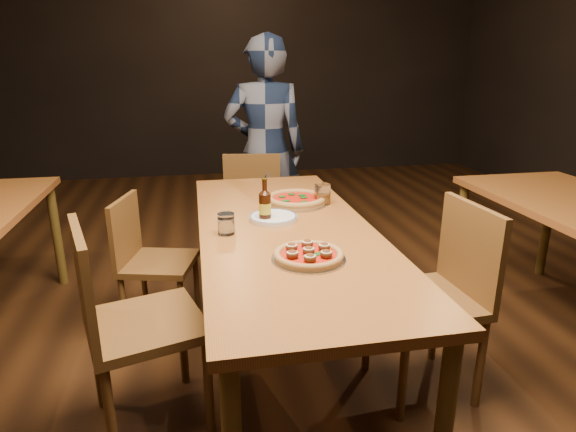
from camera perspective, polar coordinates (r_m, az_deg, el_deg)
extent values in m
plane|color=black|center=(2.60, -0.22, -17.14)|extent=(9.00, 9.00, 0.00)
plane|color=black|center=(6.60, -7.95, 17.86)|extent=(7.00, 0.00, 7.00)
cube|color=brown|center=(2.26, -0.24, -1.79)|extent=(0.80, 2.00, 0.04)
cylinder|color=brown|center=(3.23, -9.31, -2.88)|extent=(0.06, 0.06, 0.71)
cylinder|color=brown|center=(1.78, 17.94, -22.93)|extent=(0.06, 0.06, 0.71)
cylinder|color=brown|center=(3.32, 2.50, -2.12)|extent=(0.06, 0.06, 0.71)
cylinder|color=brown|center=(3.65, -25.72, -2.07)|extent=(0.06, 0.06, 0.71)
cylinder|color=brown|center=(3.52, 19.69, -2.01)|extent=(0.06, 0.06, 0.71)
cylinder|color=brown|center=(3.90, 28.34, -1.22)|extent=(0.06, 0.06, 0.71)
cylinder|color=#B7B7BF|center=(1.89, 2.44, -5.09)|extent=(0.29, 0.29, 0.01)
cylinder|color=#AE8948|center=(1.89, 2.45, -4.80)|extent=(0.27, 0.27, 0.02)
torus|color=#AE8948|center=(1.88, 2.45, -4.59)|extent=(0.28, 0.28, 0.03)
cylinder|color=#A9090F|center=(1.88, 2.45, -4.54)|extent=(0.22, 0.22, 0.00)
cylinder|color=#B7B7BF|center=(2.62, 0.97, 1.57)|extent=(0.35, 0.35, 0.01)
cylinder|color=#AE8948|center=(2.62, 0.98, 1.86)|extent=(0.32, 0.32, 0.02)
torus|color=#AE8948|center=(2.61, 0.98, 2.08)|extent=(0.32, 0.32, 0.04)
cylinder|color=#A9090F|center=(2.61, 0.98, 2.13)|extent=(0.25, 0.25, 0.00)
cylinder|color=white|center=(2.35, -1.77, -0.22)|extent=(0.23, 0.23, 0.02)
cylinder|color=black|center=(2.30, -2.75, 0.94)|extent=(0.06, 0.06, 0.14)
cylinder|color=black|center=(2.27, -2.79, 3.48)|extent=(0.02, 0.02, 0.07)
cylinder|color=gold|center=(2.30, -2.75, 0.94)|extent=(0.06, 0.06, 0.05)
cylinder|color=white|center=(2.17, -7.34, -0.92)|extent=(0.08, 0.08, 0.10)
cylinder|color=#994E11|center=(2.61, 4.11, 2.60)|extent=(0.09, 0.09, 0.11)
imported|color=black|center=(3.66, -2.73, 7.66)|extent=(0.65, 0.46, 1.68)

